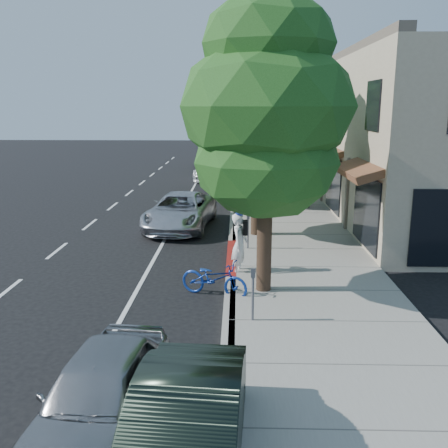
{
  "coord_description": "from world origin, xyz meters",
  "views": [
    {
      "loc": [
        0.19,
        -14.77,
        5.0
      ],
      "look_at": [
        -0.24,
        0.58,
        1.35
      ],
      "focal_mm": 40.0,
      "sensor_mm": 36.0,
      "label": 1
    }
  ],
  "objects_px": {
    "street_tree_3": "(250,109)",
    "street_tree_1": "(258,117)",
    "street_tree_0": "(267,111)",
    "street_tree_2": "(253,126)",
    "street_tree_5": "(247,118)",
    "bicycle": "(214,278)",
    "cyclist": "(239,245)",
    "dark_sedan": "(221,179)",
    "dark_suv_far": "(210,157)",
    "white_pickup": "(211,168)",
    "street_tree_4": "(248,114)",
    "silver_suv": "(180,211)",
    "near_car_b": "(184,437)",
    "pedestrian": "(302,190)",
    "near_car_a": "(100,394)"
  },
  "relations": [
    {
      "from": "street_tree_0",
      "to": "street_tree_4",
      "type": "bearing_deg",
      "value": 90.0
    },
    {
      "from": "street_tree_4",
      "to": "pedestrian",
      "type": "xyz_separation_m",
      "value": [
        2.42,
        -12.71,
        -3.42
      ]
    },
    {
      "from": "street_tree_5",
      "to": "near_car_b",
      "type": "relative_size",
      "value": 1.56
    },
    {
      "from": "silver_suv",
      "to": "pedestrian",
      "type": "relative_size",
      "value": 3.1
    },
    {
      "from": "near_car_b",
      "to": "dark_suv_far",
      "type": "bearing_deg",
      "value": 95.54
    },
    {
      "from": "street_tree_3",
      "to": "silver_suv",
      "type": "bearing_deg",
      "value": -106.45
    },
    {
      "from": "bicycle",
      "to": "dark_suv_far",
      "type": "bearing_deg",
      "value": 26.0
    },
    {
      "from": "street_tree_1",
      "to": "street_tree_5",
      "type": "xyz_separation_m",
      "value": [
        0.0,
        24.0,
        -0.58
      ]
    },
    {
      "from": "street_tree_3",
      "to": "dark_sedan",
      "type": "height_order",
      "value": "street_tree_3"
    },
    {
      "from": "dark_suv_far",
      "to": "bicycle",
      "type": "bearing_deg",
      "value": -93.09
    },
    {
      "from": "street_tree_3",
      "to": "cyclist",
      "type": "height_order",
      "value": "street_tree_3"
    },
    {
      "from": "street_tree_4",
      "to": "street_tree_5",
      "type": "relative_size",
      "value": 1.08
    },
    {
      "from": "dark_sedan",
      "to": "near_car_a",
      "type": "bearing_deg",
      "value": -100.5
    },
    {
      "from": "street_tree_2",
      "to": "street_tree_4",
      "type": "relative_size",
      "value": 0.92
    },
    {
      "from": "street_tree_1",
      "to": "street_tree_4",
      "type": "relative_size",
      "value": 1.05
    },
    {
      "from": "cyclist",
      "to": "silver_suv",
      "type": "relative_size",
      "value": 0.37
    },
    {
      "from": "street_tree_0",
      "to": "bicycle",
      "type": "relative_size",
      "value": 4.06
    },
    {
      "from": "bicycle",
      "to": "near_car_b",
      "type": "height_order",
      "value": "near_car_b"
    },
    {
      "from": "street_tree_2",
      "to": "street_tree_3",
      "type": "height_order",
      "value": "street_tree_3"
    },
    {
      "from": "bicycle",
      "to": "dark_suv_far",
      "type": "height_order",
      "value": "dark_suv_far"
    },
    {
      "from": "street_tree_0",
      "to": "white_pickup",
      "type": "distance_m",
      "value": 22.45
    },
    {
      "from": "street_tree_0",
      "to": "near_car_b",
      "type": "relative_size",
      "value": 1.81
    },
    {
      "from": "silver_suv",
      "to": "cyclist",
      "type": "bearing_deg",
      "value": -61.35
    },
    {
      "from": "street_tree_3",
      "to": "street_tree_5",
      "type": "xyz_separation_m",
      "value": [
        0.0,
        12.0,
        -0.78
      ]
    },
    {
      "from": "street_tree_5",
      "to": "silver_suv",
      "type": "xyz_separation_m",
      "value": [
        -3.1,
        -22.5,
        -3.31
      ]
    },
    {
      "from": "street_tree_4",
      "to": "silver_suv",
      "type": "relative_size",
      "value": 1.38
    },
    {
      "from": "street_tree_1",
      "to": "street_tree_5",
      "type": "distance_m",
      "value": 24.01
    },
    {
      "from": "street_tree_3",
      "to": "street_tree_2",
      "type": "bearing_deg",
      "value": -90.0
    },
    {
      "from": "street_tree_1",
      "to": "pedestrian",
      "type": "height_order",
      "value": "street_tree_1"
    },
    {
      "from": "cyclist",
      "to": "dark_sedan",
      "type": "distance_m",
      "value": 14.95
    },
    {
      "from": "street_tree_2",
      "to": "silver_suv",
      "type": "xyz_separation_m",
      "value": [
        -3.1,
        -4.5,
        -3.31
      ]
    },
    {
      "from": "street_tree_1",
      "to": "near_car_a",
      "type": "bearing_deg",
      "value": -103.24
    },
    {
      "from": "cyclist",
      "to": "dark_sedan",
      "type": "relative_size",
      "value": 0.41
    },
    {
      "from": "street_tree_3",
      "to": "street_tree_1",
      "type": "bearing_deg",
      "value": -90.0
    },
    {
      "from": "street_tree_1",
      "to": "street_tree_5",
      "type": "bearing_deg",
      "value": 90.0
    },
    {
      "from": "street_tree_5",
      "to": "near_car_b",
      "type": "height_order",
      "value": "street_tree_5"
    },
    {
      "from": "street_tree_1",
      "to": "white_pickup",
      "type": "bearing_deg",
      "value": 99.3
    },
    {
      "from": "street_tree_4",
      "to": "near_car_b",
      "type": "xyz_separation_m",
      "value": [
        -1.4,
        -31.0,
        -3.71
      ]
    },
    {
      "from": "street_tree_3",
      "to": "pedestrian",
      "type": "xyz_separation_m",
      "value": [
        2.42,
        -6.71,
        -3.82
      ]
    },
    {
      "from": "street_tree_4",
      "to": "dark_sedan",
      "type": "height_order",
      "value": "street_tree_4"
    },
    {
      "from": "white_pickup",
      "to": "street_tree_5",
      "type": "bearing_deg",
      "value": 73.65
    },
    {
      "from": "dark_sedan",
      "to": "near_car_b",
      "type": "relative_size",
      "value": 1.09
    },
    {
      "from": "bicycle",
      "to": "street_tree_4",
      "type": "bearing_deg",
      "value": 19.47
    },
    {
      "from": "street_tree_3",
      "to": "street_tree_4",
      "type": "height_order",
      "value": "street_tree_3"
    },
    {
      "from": "white_pickup",
      "to": "dark_suv_far",
      "type": "relative_size",
      "value": 1.22
    },
    {
      "from": "street_tree_5",
      "to": "street_tree_0",
      "type": "bearing_deg",
      "value": -90.0
    },
    {
      "from": "street_tree_1",
      "to": "bicycle",
      "type": "relative_size",
      "value": 3.93
    },
    {
      "from": "street_tree_0",
      "to": "street_tree_2",
      "type": "distance_m",
      "value": 12.03
    },
    {
      "from": "street_tree_3",
      "to": "street_tree_4",
      "type": "xyz_separation_m",
      "value": [
        -0.0,
        6.0,
        -0.39
      ]
    },
    {
      "from": "street_tree_5",
      "to": "silver_suv",
      "type": "bearing_deg",
      "value": -97.84
    }
  ]
}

